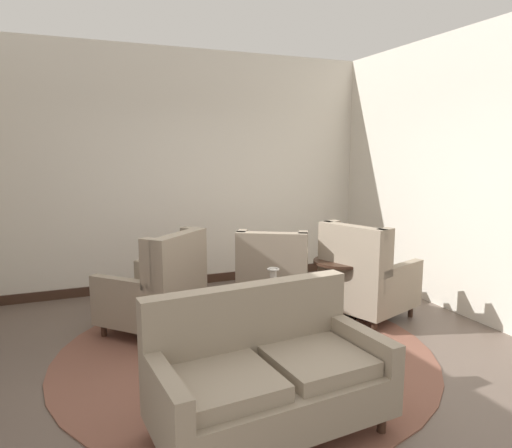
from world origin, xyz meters
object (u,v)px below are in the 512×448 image
armchair_far_left (274,276)px  armchair_foreground_right (365,280)px  porcelain_vase (273,290)px  side_table (340,283)px  coffee_table (269,313)px  settee (267,375)px  armchair_back_corner (158,292)px

armchair_far_left → armchair_foreground_right: bearing=171.6°
porcelain_vase → side_table: size_ratio=0.54×
coffee_table → side_table: bearing=24.2°
porcelain_vase → armchair_foreground_right: 1.38m
porcelain_vase → armchair_foreground_right: armchair_foreground_right is taller
settee → armchair_far_left: (1.01, 2.14, 0.02)m
coffee_table → settee: bearing=-114.3°
porcelain_vase → side_table: (1.05, 0.53, -0.19)m
porcelain_vase → armchair_far_left: (0.48, 1.06, -0.18)m
porcelain_vase → side_table: porcelain_vase is taller
settee → armchair_foreground_right: armchair_foreground_right is taller
porcelain_vase → settee: 1.23m
side_table → armchair_foreground_right: bearing=-21.3°
settee → armchair_far_left: 2.37m
porcelain_vase → settee: settee is taller
settee → porcelain_vase: bearing=59.0°
porcelain_vase → settee: bearing=-116.0°
coffee_table → armchair_far_left: size_ratio=0.87×
coffee_table → porcelain_vase: size_ratio=2.75×
porcelain_vase → armchair_back_corner: size_ratio=0.31×
coffee_table → armchair_foreground_right: bearing=16.1°
coffee_table → armchair_far_left: bearing=63.6°
coffee_table → settee: size_ratio=0.63×
coffee_table → armchair_back_corner: (-0.87, 0.82, 0.06)m
armchair_back_corner → coffee_table: bearing=93.7°
porcelain_vase → armchair_far_left: armchair_far_left is taller
armchair_foreground_right → porcelain_vase: bearing=88.6°
settee → side_table: 2.25m
settee → armchair_far_left: size_ratio=1.39×
armchair_back_corner → armchair_foreground_right: bearing=125.6°
settee → side_table: size_ratio=2.37×
armchair_foreground_right → armchair_far_left: (-0.82, 0.63, -0.03)m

